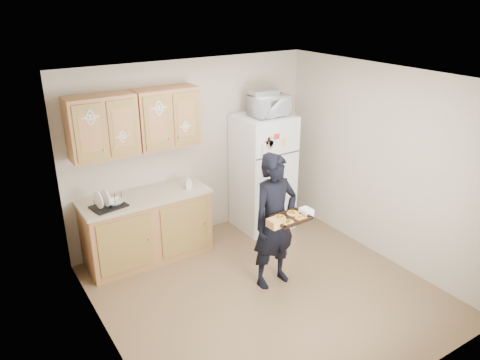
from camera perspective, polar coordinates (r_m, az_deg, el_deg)
name	(u,v)px	position (r m, az deg, el deg)	size (l,w,h in m)	color
floor	(266,292)	(5.70, 3.14, -13.45)	(3.60, 3.60, 0.00)	brown
ceiling	(271,79)	(4.71, 3.79, 12.14)	(3.60, 3.60, 0.00)	white
wall_back	(192,151)	(6.52, -5.89, 3.55)	(3.60, 0.04, 2.50)	#BDAF99
wall_front	(403,274)	(3.95, 19.21, -10.79)	(3.60, 0.04, 2.50)	#BDAF99
wall_left	(104,240)	(4.37, -16.22, -7.01)	(0.04, 3.60, 2.50)	#BDAF99
wall_right	(382,164)	(6.24, 16.97, 1.82)	(0.04, 3.60, 2.50)	#BDAF99
refrigerator	(263,173)	(6.81, 2.80, 0.91)	(0.75, 0.70, 1.70)	white
base_cabinet	(147,228)	(6.25, -11.22, -5.79)	(1.60, 0.60, 0.86)	#9B6935
countertop	(145,197)	(6.06, -11.53, -2.02)	(1.64, 0.64, 0.04)	#B7AC8D
upper_cab_left	(102,127)	(5.75, -16.46, 6.22)	(0.80, 0.33, 0.75)	#9B6935
upper_cab_right	(166,117)	(6.02, -8.96, 7.54)	(0.80, 0.33, 0.75)	#9B6935
cereal_box	(280,202)	(7.54, 4.84, -2.66)	(0.20, 0.07, 0.32)	#E9B152
person	(275,221)	(5.46, 4.25, -5.03)	(0.60, 0.39, 1.65)	black
baking_tray	(290,219)	(5.17, 6.16, -4.71)	(0.41, 0.30, 0.04)	black
pizza_front_left	(288,222)	(5.06, 5.86, -5.11)	(0.14, 0.14, 0.02)	orange
pizza_front_right	(301,217)	(5.18, 7.46, -4.53)	(0.14, 0.14, 0.02)	orange
pizza_back_left	(280,217)	(5.15, 4.86, -4.55)	(0.14, 0.14, 0.02)	orange
pizza_back_right	(293,213)	(5.27, 6.46, -4.00)	(0.14, 0.14, 0.02)	orange
microwave	(269,106)	(6.51, 3.53, 9.04)	(0.52, 0.35, 0.29)	white
foil_pan	(264,92)	(6.46, 2.96, 10.61)	(0.36, 0.25, 0.08)	#AAABB1
dish_rack	(108,201)	(5.80, -15.78, -2.48)	(0.39, 0.29, 0.16)	black
bowl	(115,202)	(5.84, -14.98, -2.62)	(0.20, 0.20, 0.05)	white
soap_bottle	(188,182)	(6.13, -6.32, -0.26)	(0.08, 0.08, 0.18)	white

